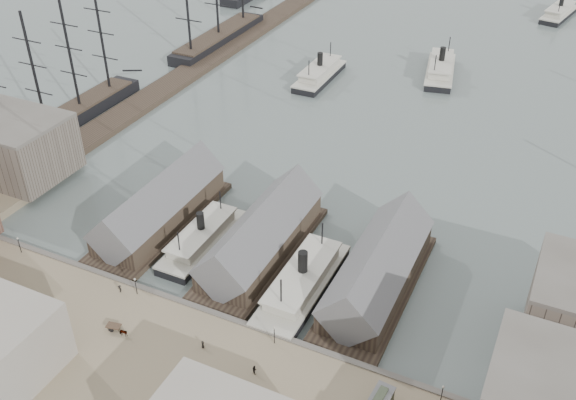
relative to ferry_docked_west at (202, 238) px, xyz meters
The scene contains 27 objects.
ground 18.99m from the ferry_docked_west, 46.45° to the right, with size 900.00×900.00×0.00m, color #54625F.
quay 36.12m from the ferry_docked_west, 68.89° to the right, with size 180.00×30.00×2.00m, color #827257.
seawall 22.94m from the ferry_docked_west, 55.44° to the right, with size 180.00×1.20×2.30m, color #59544C.
west_wharf 102.37m from the ferry_docked_west, 122.50° to the left, with size 10.00×220.00×1.60m, color #2D231C.
ferry_shed_west 13.61m from the ferry_docked_west, 166.15° to the left, with size 14.00×42.00×12.60m.
ferry_shed_center 13.61m from the ferry_docked_west, 13.85° to the left, with size 14.00×42.00×12.60m.
ferry_shed_east 39.21m from the ferry_docked_west, ahead, with size 14.00×42.00×12.60m.
warehouse_west_back 57.57m from the ferry_docked_west, behind, with size 26.00×20.00×14.00m, color #60564C.
lamp_post_far_w 38.18m from the ferry_docked_west, 147.13° to the right, with size 0.44×0.44×3.92m.
lamp_post_near_w 20.93m from the ferry_docked_west, 95.53° to the right, with size 0.44×0.44×3.92m.
lamp_post_near_e 34.90m from the ferry_docked_west, 36.44° to the right, with size 0.44×0.44×3.92m.
lamp_post_far_e 61.63m from the ferry_docked_west, 19.62° to the right, with size 0.44×0.44×3.92m.
ferry_docked_west is the anchor object (origin of this frame).
ferry_docked_east 26.34m from the ferry_docked_west, ahead, with size 8.98×29.92×10.69m.
ferry_open_near 95.63m from the ferry_docked_west, 97.63° to the left, with size 8.69×28.40×10.12m.
ferry_open_mid 118.15m from the ferry_docked_west, 78.77° to the left, with size 14.49×30.93×10.63m.
ferry_open_far 205.56m from the ferry_docked_west, 75.19° to the left, with size 13.28×28.34×9.74m.
sailing_ship_near 74.07m from the ferry_docked_west, 154.66° to the left, with size 8.76×60.35×36.02m.
sailing_ship_mid 125.94m from the ferry_docked_west, 118.98° to the left, with size 9.55×55.16×39.25m.
horse_cart_left 40.35m from the ferry_docked_west, 131.28° to the right, with size 4.69×1.76×1.52m.
horse_cart_center 30.80m from the ferry_docked_west, 86.62° to the right, with size 4.94×2.03×1.53m.
pedestrian_1 38.99m from the ferry_docked_west, 128.02° to the right, with size 0.87×0.68×1.80m, color black.
pedestrian_2 22.32m from the ferry_docked_west, 103.73° to the right, with size 1.06×0.61×1.64m, color black.
pedestrian_3 38.18m from the ferry_docked_west, 99.86° to the right, with size 1.03×0.43×1.75m, color black.
pedestrian_4 32.03m from the ferry_docked_west, 57.82° to the right, with size 0.77×0.50×1.57m, color black.
pedestrian_5 39.98m from the ferry_docked_west, 53.52° to the right, with size 0.64×0.47×1.75m, color black.
pedestrian_6 39.84m from the ferry_docked_west, 45.28° to the right, with size 0.84×0.66×1.73m, color black.
Camera 1 is at (51.99, -78.81, 86.98)m, focal length 40.00 mm.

